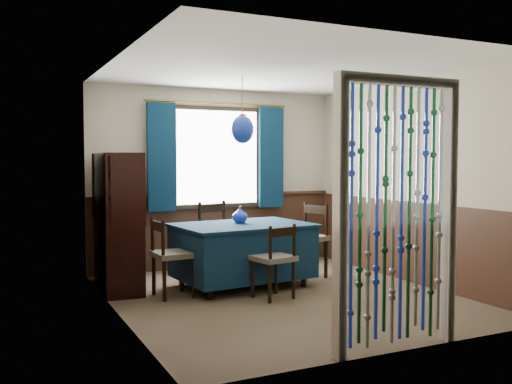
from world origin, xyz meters
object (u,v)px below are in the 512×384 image
chair_far (220,237)px  chair_right (307,238)px  bowl_shelf (126,195)px  sideboard (117,241)px  vase_sideboard (117,212)px  chair_left (171,255)px  chair_near (275,259)px  vase_table (240,215)px  dining_table (243,250)px  pendant_lamp (242,129)px

chair_far → chair_right: chair_far is taller
bowl_shelf → sideboard: bearing=103.2°
vase_sideboard → chair_left: bearing=-67.5°
chair_near → vase_table: 0.91m
dining_table → pendant_lamp: bearing=-5.2°
chair_right → bowl_shelf: size_ratio=5.03×
vase_sideboard → chair_right: bearing=-16.6°
chair_far → sideboard: (-1.36, -0.13, 0.05)m
pendant_lamp → chair_near: bearing=-84.3°
vase_sideboard → dining_table: bearing=-31.7°
chair_near → sideboard: (-1.45, 1.25, 0.12)m
chair_right → bowl_shelf: 2.37m
pendant_lamp → sideboard: bearing=158.1°
vase_table → vase_sideboard: vase_sideboard is taller
chair_right → dining_table: bearing=84.3°
dining_table → chair_near: size_ratio=2.02×
dining_table → bowl_shelf: size_ratio=8.75×
dining_table → sideboard: (-1.38, 0.55, 0.13)m
chair_near → vase_table: size_ratio=4.52×
sideboard → pendant_lamp: bearing=-18.3°
chair_left → vase_table: size_ratio=4.81×
chair_near → chair_far: (-0.09, 1.38, 0.07)m
sideboard → vase_sideboard: bearing=80.6°
vase_table → bowl_shelf: bearing=172.1°
chair_near → vase_table: vase_table is taller
chair_right → pendant_lamp: 1.68m
chair_far → chair_right: 1.13m
chair_far → chair_right: size_ratio=1.02×
dining_table → chair_near: bearing=-89.4°
chair_near → chair_left: bearing=139.2°
chair_left → pendant_lamp: pendant_lamp is taller
sideboard → vase_table: (1.39, -0.44, 0.28)m
dining_table → chair_right: 0.98m
chair_near → vase_table: (-0.05, 0.81, 0.41)m
chair_left → vase_sideboard: size_ratio=5.02×
sideboard → pendant_lamp: size_ratio=2.02×
dining_table → bowl_shelf: bearing=162.1°
dining_table → chair_left: chair_left is taller
sideboard → vase_table: 1.49m
sideboard → vase_sideboard: sideboard is taller
chair_right → vase_sideboard: 2.41m
dining_table → vase_sideboard: size_ratio=9.50×
bowl_shelf → vase_sideboard: (0.00, 0.52, -0.23)m
dining_table → bowl_shelf: (-1.32, 0.30, 0.68)m
chair_far → dining_table: bearing=74.4°
sideboard → bowl_shelf: size_ratio=8.43×
dining_table → chair_left: (-0.93, -0.13, 0.03)m
dining_table → chair_far: (-0.02, 0.68, 0.08)m
chair_near → dining_table: bearing=84.9°
pendant_lamp → bowl_shelf: 1.55m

